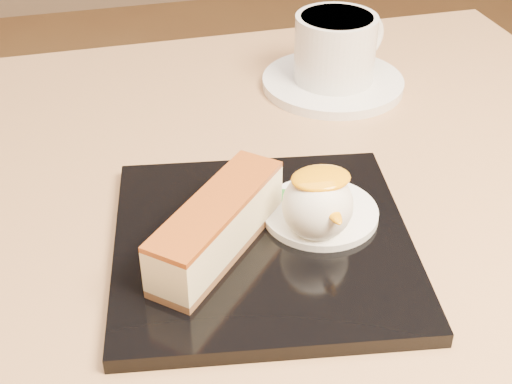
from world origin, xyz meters
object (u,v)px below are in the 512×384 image
object	(u,v)px
cheesecake	(217,226)
saucer	(333,83)
table	(265,374)
dessert_plate	(263,244)
ice_cream_scoop	(318,205)
coffee_cup	(337,46)

from	to	relation	value
cheesecake	saucer	xyz separation A→B (m)	(0.18, 0.25, -0.03)
table	dessert_plate	distance (m)	0.16
ice_cream_scoop	dessert_plate	bearing A→B (deg)	172.87
cheesecake	saucer	size ratio (longest dim) A/B	0.82
saucer	coffee_cup	size ratio (longest dim) A/B	1.38
coffee_cup	dessert_plate	bearing A→B (deg)	-144.58
cheesecake	coffee_cup	xyz separation A→B (m)	(0.18, 0.25, 0.01)
table	cheesecake	distance (m)	0.19
dessert_plate	ice_cream_scoop	xyz separation A→B (m)	(0.04, -0.00, 0.03)
cheesecake	ice_cream_scoop	distance (m)	0.08
table	cheesecake	size ratio (longest dim) A/B	6.50
table	cheesecake	world-z (taller)	cheesecake
table	saucer	xyz separation A→B (m)	(0.14, 0.23, 0.16)
table	cheesecake	xyz separation A→B (m)	(-0.04, -0.02, 0.19)
dessert_plate	cheesecake	bearing A→B (deg)	-171.87
coffee_cup	saucer	bearing A→B (deg)	180.00
dessert_plate	cheesecake	xyz separation A→B (m)	(-0.04, -0.00, 0.03)
table	coffee_cup	xyz separation A→B (m)	(0.14, 0.23, 0.20)
ice_cream_scoop	saucer	bearing A→B (deg)	67.39
dessert_plate	coffee_cup	size ratio (longest dim) A/B	2.02
cheesecake	ice_cream_scoop	size ratio (longest dim) A/B	2.34
table	coffee_cup	size ratio (longest dim) A/B	7.34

